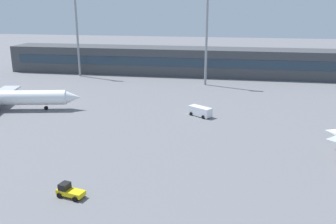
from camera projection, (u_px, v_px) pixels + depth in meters
ground_plane at (172, 127)px, 73.87m from camera, size 400.00×400.00×0.00m
terminal_building at (199, 62)px, 125.68m from camera, size 131.51×12.13×9.00m
baggage_tug_yellow at (69, 191)px, 47.07m from camera, size 3.85×2.46×1.75m
service_van_white at (200, 111)px, 80.42m from camera, size 5.41×4.61×2.08m
floodlight_tower_west at (77, 25)px, 120.01m from camera, size 3.20×0.80×29.27m
floodlight_tower_east at (207, 29)px, 106.80m from camera, size 3.20×0.80×28.72m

